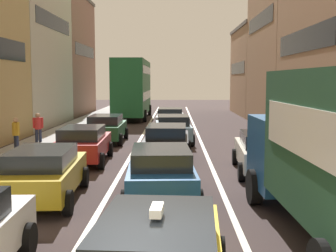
{
  "coord_description": "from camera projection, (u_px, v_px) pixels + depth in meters",
  "views": [
    {
      "loc": [
        0.25,
        -5.0,
        3.38
      ],
      "look_at": [
        0.0,
        12.0,
        1.6
      ],
      "focal_mm": 47.15,
      "sensor_mm": 36.0,
      "label": 1
    }
  ],
  "objects": [
    {
      "name": "wagon_left_lane_second",
      "position": [
        43.0,
        173.0,
        12.34
      ],
      "size": [
        2.27,
        4.4,
        1.49
      ],
      "rotation": [
        0.0,
        0.0,
        1.63
      ],
      "color": "#B29319",
      "rests_on": "ground"
    },
    {
      "name": "lane_stripe_right",
      "position": [
        200.0,
        139.0,
        25.19
      ],
      "size": [
        0.16,
        60.0,
        0.01
      ],
      "primitive_type": "cube",
      "color": "silver",
      "rests_on": "ground"
    },
    {
      "name": "sedan_centre_lane_fifth",
      "position": [
        170.0,
        118.0,
        29.94
      ],
      "size": [
        2.09,
        4.31,
        1.49
      ],
      "rotation": [
        0.0,
        0.0,
        1.56
      ],
      "color": "gray",
      "rests_on": "ground"
    },
    {
      "name": "sedan_left_lane_third",
      "position": [
        83.0,
        143.0,
        18.01
      ],
      "size": [
        2.17,
        4.35,
        1.49
      ],
      "rotation": [
        0.0,
        0.0,
        1.6
      ],
      "color": "#A51E1E",
      "rests_on": "ground"
    },
    {
      "name": "hatchback_centre_lane_third",
      "position": [
        167.0,
        141.0,
        18.64
      ],
      "size": [
        2.15,
        4.35,
        1.49
      ],
      "rotation": [
        0.0,
        0.0,
        1.54
      ],
      "color": "black",
      "rests_on": "ground"
    },
    {
      "name": "sedan_right_lane_behind_truck",
      "position": [
        264.0,
        151.0,
        16.02
      ],
      "size": [
        2.28,
        4.4,
        1.49
      ],
      "rotation": [
        0.0,
        0.0,
        1.51
      ],
      "color": "beige",
      "rests_on": "ground"
    },
    {
      "name": "sidewalk_left",
      "position": [
        54.0,
        138.0,
        25.3
      ],
      "size": [
        2.6,
        64.0,
        0.14
      ],
      "primitive_type": "cube",
      "color": "#979797",
      "rests_on": "ground"
    },
    {
      "name": "pedestrian_mid_sidewalk",
      "position": [
        16.0,
        133.0,
        20.43
      ],
      "size": [
        0.38,
        0.44,
        1.66
      ],
      "rotation": [
        0.0,
        0.0,
        0.7
      ],
      "color": "#262D47",
      "rests_on": "ground"
    },
    {
      "name": "pedestrian_far_sidewalk",
      "position": [
        38.0,
        127.0,
        23.02
      ],
      "size": [
        0.52,
        0.34,
        1.66
      ],
      "rotation": [
        0.0,
        0.0,
        5.04
      ],
      "color": "#262D47",
      "rests_on": "ground"
    },
    {
      "name": "coupe_centre_lane_fourth",
      "position": [
        173.0,
        128.0,
        23.77
      ],
      "size": [
        2.25,
        4.39,
        1.49
      ],
      "rotation": [
        0.0,
        0.0,
        1.62
      ],
      "color": "#759EB7",
      "rests_on": "ground"
    },
    {
      "name": "bus_mid_queue_primary",
      "position": [
        133.0,
        86.0,
        38.37
      ],
      "size": [
        2.81,
        10.5,
        5.06
      ],
      "rotation": [
        0.0,
        0.0,
        1.57
      ],
      "color": "#1E6033",
      "rests_on": "ground"
    },
    {
      "name": "sedan_left_lane_fourth",
      "position": [
        106.0,
        128.0,
        23.94
      ],
      "size": [
        2.09,
        4.31,
        1.49
      ],
      "rotation": [
        0.0,
        0.0,
        1.58
      ],
      "color": "#19592D",
      "rests_on": "ground"
    },
    {
      "name": "sedan_centre_lane_second",
      "position": [
        161.0,
        172.0,
        12.46
      ],
      "size": [
        2.24,
        4.39,
        1.49
      ],
      "rotation": [
        0.0,
        0.0,
        1.62
      ],
      "color": "#194C8C",
      "rests_on": "ground"
    },
    {
      "name": "lane_stripe_left",
      "position": [
        140.0,
        139.0,
        25.24
      ],
      "size": [
        0.16,
        60.0,
        0.01
      ],
      "primitive_type": "cube",
      "color": "silver",
      "rests_on": "ground"
    }
  ]
}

